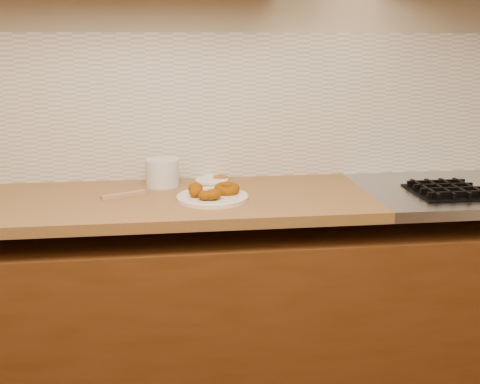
% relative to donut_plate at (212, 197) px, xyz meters
% --- Properties ---
extents(wall_back, '(4.00, 0.02, 2.70)m').
position_rel_donut_plate_xyz_m(wall_back, '(0.10, 0.37, 0.44)').
color(wall_back, '#BFB18F').
rests_on(wall_back, ground).
extents(base_cabinet, '(3.60, 0.60, 0.77)m').
position_rel_donut_plate_xyz_m(base_cabinet, '(0.10, 0.06, -0.52)').
color(base_cabinet, '#592D12').
rests_on(base_cabinet, floor).
extents(butcher_block, '(2.30, 0.62, 0.04)m').
position_rel_donut_plate_xyz_m(butcher_block, '(-0.55, 0.06, -0.03)').
color(butcher_block, brown).
rests_on(butcher_block, base_cabinet).
extents(backsplash, '(3.60, 0.02, 0.60)m').
position_rel_donut_plate_xyz_m(backsplash, '(0.10, 0.36, 0.29)').
color(backsplash, beige).
rests_on(backsplash, wall_back).
extents(donut_plate, '(0.26, 0.26, 0.02)m').
position_rel_donut_plate_xyz_m(donut_plate, '(0.00, 0.00, 0.00)').
color(donut_plate, silver).
rests_on(donut_plate, butcher_block).
extents(ring_donut, '(0.10, 0.10, 0.04)m').
position_rel_donut_plate_xyz_m(ring_donut, '(0.06, 0.03, 0.02)').
color(ring_donut, '#814000').
rests_on(ring_donut, donut_plate).
extents(fried_dough_chunks, '(0.14, 0.17, 0.04)m').
position_rel_donut_plate_xyz_m(fried_dough_chunks, '(-0.04, -0.02, 0.03)').
color(fried_dough_chunks, '#814000').
rests_on(fried_dough_chunks, donut_plate).
extents(plastic_tub, '(0.17, 0.17, 0.11)m').
position_rel_donut_plate_xyz_m(plastic_tub, '(-0.18, 0.23, 0.05)').
color(plastic_tub, silver).
rests_on(plastic_tub, butcher_block).
extents(tub_lid, '(0.15, 0.15, 0.01)m').
position_rel_donut_plate_xyz_m(tub_lid, '(0.02, 0.28, -0.00)').
color(tub_lid, white).
rests_on(tub_lid, butcher_block).
extents(brass_jar_lid, '(0.08, 0.08, 0.01)m').
position_rel_donut_plate_xyz_m(brass_jar_lid, '(0.06, 0.31, -0.00)').
color(brass_jar_lid, '#BD711B').
rests_on(brass_jar_lid, butcher_block).
extents(wooden_utensil, '(0.16, 0.09, 0.01)m').
position_rel_donut_plate_xyz_m(wooden_utensil, '(-0.33, 0.08, -0.00)').
color(wooden_utensil, '#A67B56').
rests_on(wooden_utensil, butcher_block).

